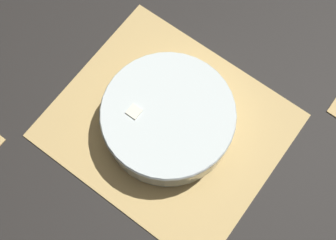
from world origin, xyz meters
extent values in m
plane|color=black|center=(0.00, 0.00, 0.00)|extent=(6.00, 6.00, 0.00)
cube|color=tan|center=(0.00, 0.00, 0.00)|extent=(0.47, 0.41, 0.01)
cube|color=brown|center=(-0.18, 0.00, 0.00)|extent=(0.01, 0.40, 0.00)
cube|color=brown|center=(-0.13, 0.00, 0.00)|extent=(0.01, 0.40, 0.00)
cube|color=brown|center=(-0.08, 0.00, 0.00)|extent=(0.01, 0.40, 0.00)
cube|color=brown|center=(-0.03, 0.00, 0.00)|extent=(0.01, 0.40, 0.00)
cube|color=brown|center=(0.03, 0.00, 0.00)|extent=(0.01, 0.40, 0.00)
cube|color=brown|center=(0.08, 0.00, 0.00)|extent=(0.01, 0.40, 0.00)
cube|color=brown|center=(0.13, 0.00, 0.00)|extent=(0.01, 0.40, 0.00)
cube|color=brown|center=(0.18, 0.00, 0.00)|extent=(0.01, 0.40, 0.00)
cylinder|color=silver|center=(0.00, 0.00, 0.04)|extent=(0.27, 0.27, 0.07)
torus|color=silver|center=(0.00, 0.00, 0.07)|extent=(0.28, 0.28, 0.01)
cylinder|color=beige|center=(-0.07, -0.06, 0.05)|extent=(0.03, 0.03, 0.01)
cylinder|color=beige|center=(-0.02, 0.06, 0.04)|extent=(0.03, 0.03, 0.01)
cylinder|color=beige|center=(0.07, 0.05, 0.07)|extent=(0.03, 0.03, 0.01)
cylinder|color=beige|center=(-0.02, -0.02, 0.02)|extent=(0.03, 0.03, 0.01)
cylinder|color=beige|center=(0.01, 0.06, 0.05)|extent=(0.03, 0.03, 0.01)
cylinder|color=beige|center=(0.04, -0.04, 0.08)|extent=(0.03, 0.03, 0.01)
cylinder|color=beige|center=(-0.02, 0.00, 0.07)|extent=(0.03, 0.03, 0.01)
cylinder|color=beige|center=(-0.04, -0.09, 0.06)|extent=(0.03, 0.03, 0.01)
cylinder|color=beige|center=(0.08, -0.06, 0.07)|extent=(0.03, 0.03, 0.01)
cube|color=#EFEACC|center=(-0.04, 0.09, 0.06)|extent=(0.03, 0.03, 0.03)
cube|color=#EFEACC|center=(-0.08, -0.04, 0.02)|extent=(0.03, 0.03, 0.03)
cube|color=#EFEACC|center=(0.10, 0.00, 0.06)|extent=(0.03, 0.03, 0.03)
cube|color=#EFEACC|center=(-0.03, 0.04, 0.02)|extent=(0.02, 0.02, 0.02)
cube|color=#EFEACC|center=(-0.05, 0.05, 0.04)|extent=(0.03, 0.03, 0.03)
cube|color=#EFEACC|center=(-0.01, -0.03, 0.05)|extent=(0.03, 0.03, 0.03)
cube|color=#EFEACC|center=(0.08, -0.03, 0.06)|extent=(0.03, 0.03, 0.03)
cube|color=#EFEACC|center=(-0.06, -0.04, 0.07)|extent=(0.02, 0.02, 0.02)
cube|color=#EFEACC|center=(0.02, -0.05, 0.04)|extent=(0.03, 0.03, 0.03)
ellipsoid|color=#F9A338|center=(-0.06, -0.06, 0.02)|extent=(0.03, 0.02, 0.01)
ellipsoid|color=#F9A338|center=(-0.05, 0.00, 0.07)|extent=(0.02, 0.01, 0.01)
ellipsoid|color=#F9A338|center=(0.03, 0.02, 0.02)|extent=(0.03, 0.02, 0.01)
ellipsoid|color=#F9A338|center=(0.04, -0.08, 0.07)|extent=(0.03, 0.02, 0.02)
ellipsoid|color=#F9A338|center=(0.05, -0.07, 0.03)|extent=(0.03, 0.02, 0.02)
camera|label=1|loc=(0.20, -0.27, 0.95)|focal=50.00mm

